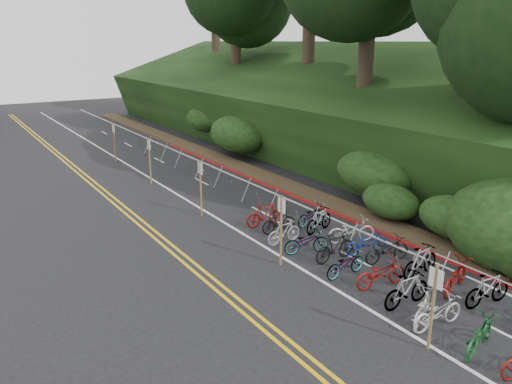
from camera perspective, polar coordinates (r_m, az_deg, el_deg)
ground at (r=13.75m, az=13.36°, el=-16.15°), size 120.00×120.00×0.00m
road_markings at (r=21.42m, az=-5.05°, el=-3.35°), size 7.47×80.00×0.01m
red_curb at (r=25.48m, az=3.03°, el=0.12°), size 0.25×28.00×0.10m
embankment at (r=34.73m, az=6.09°, el=8.82°), size 14.30×48.14×9.11m
bike_rack_front at (r=15.47m, az=24.08°, el=-9.47°), size 1.19×2.98×1.26m
bike_racks_rest at (r=24.66m, az=-3.40°, el=1.50°), size 1.14×23.00×1.17m
signpost_near at (r=13.14m, az=19.60°, el=-11.73°), size 0.08×0.40×2.29m
signposts_rest at (r=24.36m, az=-9.51°, el=2.50°), size 0.08×18.40×2.50m
bike_front at (r=14.68m, az=18.42°, el=-12.35°), size 1.25×1.74×0.87m
bike_valet at (r=16.92m, az=14.76°, el=-7.82°), size 3.35×13.24×1.06m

